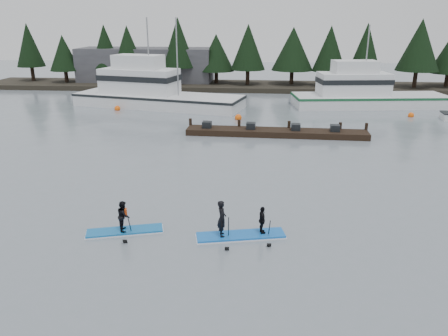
# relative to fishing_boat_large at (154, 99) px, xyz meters

# --- Properties ---
(ground) EXTENTS (160.00, 160.00, 0.00)m
(ground) POSITION_rel_fishing_boat_large_xyz_m (9.35, -28.71, -0.75)
(ground) COLOR slate
(ground) RESTS_ON ground
(far_shore) EXTENTS (70.00, 8.00, 0.60)m
(far_shore) POSITION_rel_fishing_boat_large_xyz_m (9.35, 13.29, -0.45)
(far_shore) COLOR #2D281E
(far_shore) RESTS_ON ground
(treeline) EXTENTS (60.00, 4.00, 8.00)m
(treeline) POSITION_rel_fishing_boat_large_xyz_m (9.35, 13.29, -0.75)
(treeline) COLOR black
(treeline) RESTS_ON ground
(waterfront_building) EXTENTS (18.00, 6.00, 5.00)m
(waterfront_building) POSITION_rel_fishing_boat_large_xyz_m (-4.65, 15.29, 1.75)
(waterfront_building) COLOR #4C4C51
(waterfront_building) RESTS_ON ground
(fishing_boat_large) EXTENTS (18.25, 8.84, 9.94)m
(fishing_boat_large) POSITION_rel_fishing_boat_large_xyz_m (0.00, 0.00, 0.00)
(fishing_boat_large) COLOR white
(fishing_boat_large) RESTS_ON ground
(fishing_boat_medium) EXTENTS (16.16, 6.41, 9.19)m
(fishing_boat_medium) POSITION_rel_fishing_boat_large_xyz_m (22.09, 1.78, -0.09)
(fishing_boat_medium) COLOR white
(fishing_boat_medium) RESTS_ON ground
(floating_dock) EXTENTS (14.19, 2.34, 0.47)m
(floating_dock) POSITION_rel_fishing_boat_large_xyz_m (12.49, -11.22, -0.52)
(floating_dock) COLOR black
(floating_dock) RESTS_ON ground
(buoy_a) EXTENTS (0.59, 0.59, 0.59)m
(buoy_a) POSITION_rel_fishing_boat_large_xyz_m (-3.17, -2.43, -0.75)
(buoy_a) COLOR #FF5C0C
(buoy_a) RESTS_ON ground
(buoy_c) EXTENTS (0.54, 0.54, 0.54)m
(buoy_c) POSITION_rel_fishing_boat_large_xyz_m (25.29, -3.14, -0.75)
(buoy_c) COLOR #FF5C0C
(buoy_c) RESTS_ON ground
(buoy_b) EXTENTS (0.62, 0.62, 0.62)m
(buoy_b) POSITION_rel_fishing_boat_large_xyz_m (9.20, -5.67, -0.75)
(buoy_b) COLOR #FF5C0C
(buoy_b) RESTS_ON ground
(paddleboard_solo) EXTENTS (3.30, 1.62, 1.88)m
(paddleboard_solo) POSITION_rel_fishing_boat_large_xyz_m (5.57, -28.39, -0.26)
(paddleboard_solo) COLOR #1263AA
(paddleboard_solo) RESTS_ON ground
(paddleboard_duo) EXTENTS (3.80, 1.65, 2.17)m
(paddleboard_duo) POSITION_rel_fishing_boat_large_xyz_m (10.50, -28.40, -0.25)
(paddleboard_duo) COLOR blue
(paddleboard_duo) RESTS_ON ground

